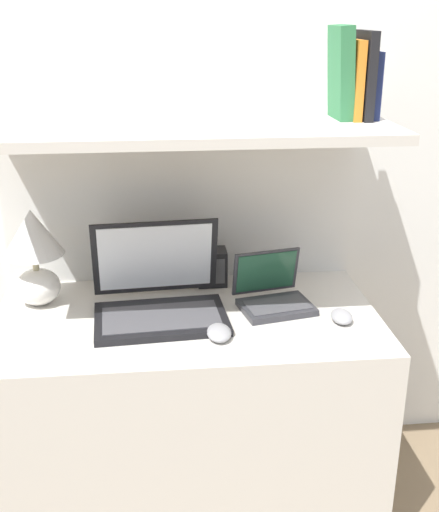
# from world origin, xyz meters

# --- Properties ---
(wall_back) EXTENTS (6.00, 0.05, 2.40)m
(wall_back) POSITION_xyz_m (0.00, 0.68, 1.20)
(wall_back) COLOR white
(wall_back) RESTS_ON ground_plane
(desk) EXTENTS (1.16, 0.61, 0.70)m
(desk) POSITION_xyz_m (0.00, 0.31, 0.35)
(desk) COLOR silver
(desk) RESTS_ON ground_plane
(back_riser) EXTENTS (1.16, 0.04, 1.25)m
(back_riser) POSITION_xyz_m (0.00, 0.63, 0.62)
(back_riser) COLOR white
(back_riser) RESTS_ON ground_plane
(shelf) EXTENTS (1.16, 0.55, 0.03)m
(shelf) POSITION_xyz_m (0.00, 0.38, 1.26)
(shelf) COLOR silver
(shelf) RESTS_ON back_riser
(table_lamp) EXTENTS (0.18, 0.18, 0.31)m
(table_lamp) POSITION_xyz_m (-0.46, 0.45, 0.88)
(table_lamp) COLOR white
(table_lamp) RESTS_ON desk
(laptop_large) EXTENTS (0.41, 0.35, 0.27)m
(laptop_large) POSITION_xyz_m (-0.08, 0.33, 0.76)
(laptop_large) COLOR black
(laptop_large) RESTS_ON desk
(laptop_small) EXTENTS (0.25, 0.23, 0.17)m
(laptop_small) POSITION_xyz_m (0.27, 0.35, 0.74)
(laptop_small) COLOR #333338
(laptop_small) RESTS_ON desk
(computer_mouse) EXTENTS (0.07, 0.10, 0.03)m
(computer_mouse) POSITION_xyz_m (0.08, 0.16, 0.72)
(computer_mouse) COLOR #99999E
(computer_mouse) RESTS_ON desk
(second_mouse) EXTENTS (0.07, 0.09, 0.03)m
(second_mouse) POSITION_xyz_m (0.45, 0.23, 0.72)
(second_mouse) COLOR #99999E
(second_mouse) RESTS_ON desk
(router_box) EXTENTS (0.10, 0.08, 0.12)m
(router_box) POSITION_xyz_m (0.10, 0.54, 0.76)
(router_box) COLOR black
(router_box) RESTS_ON desk
(book_navy) EXTENTS (0.02, 0.13, 0.18)m
(book_navy) POSITION_xyz_m (0.54, 0.38, 1.37)
(book_navy) COLOR navy
(book_navy) RESTS_ON shelf
(book_black) EXTENTS (0.02, 0.18, 0.24)m
(book_black) POSITION_xyz_m (0.51, 0.38, 1.40)
(book_black) COLOR black
(book_black) RESTS_ON shelf
(book_orange) EXTENTS (0.02, 0.16, 0.22)m
(book_orange) POSITION_xyz_m (0.48, 0.38, 1.38)
(book_orange) COLOR orange
(book_orange) RESTS_ON shelf
(book_green) EXTENTS (0.06, 0.14, 0.26)m
(book_green) POSITION_xyz_m (0.45, 0.38, 1.40)
(book_green) COLOR #2D7042
(book_green) RESTS_ON shelf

